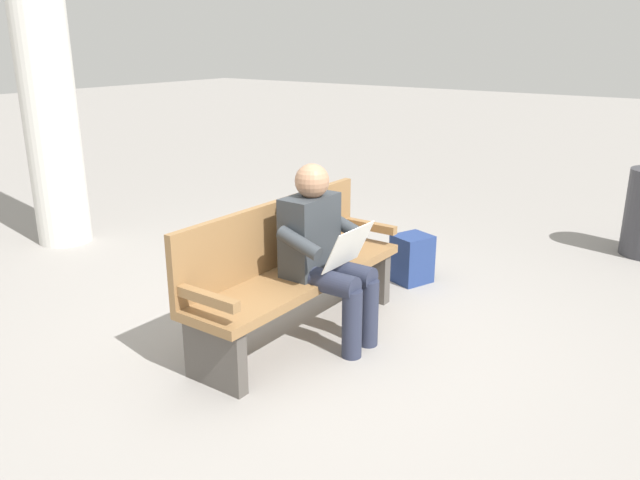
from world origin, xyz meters
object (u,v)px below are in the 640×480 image
(bench_near, at_px, (291,269))
(support_pillar, at_px, (42,55))
(person_seated, at_px, (324,250))
(backpack, at_px, (411,259))

(bench_near, distance_m, support_pillar, 3.36)
(support_pillar, bearing_deg, bench_near, 84.61)
(bench_near, distance_m, person_seated, 0.29)
(bench_near, relative_size, support_pillar, 0.51)
(support_pillar, bearing_deg, backpack, 107.43)
(person_seated, distance_m, backpack, 1.35)
(bench_near, bearing_deg, backpack, 170.80)
(person_seated, xyz_separation_m, backpack, (-1.27, -0.02, -0.43))
(backpack, xyz_separation_m, support_pillar, (1.03, -3.29, 1.58))
(person_seated, relative_size, support_pillar, 0.33)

